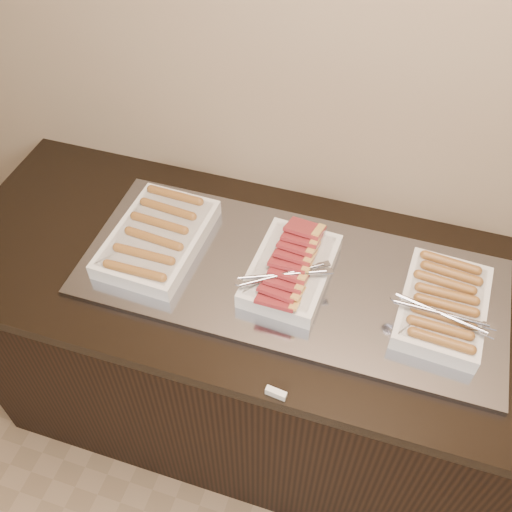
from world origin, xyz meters
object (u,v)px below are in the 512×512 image
at_px(dish_left, 158,237).
at_px(dish_center, 290,269).
at_px(counter, 283,361).
at_px(warming_tray, 290,278).
at_px(dish_right, 443,306).

relative_size(dish_left, dish_center, 1.13).
relative_size(counter, dish_left, 5.36).
distance_m(warming_tray, dish_left, 0.41).
distance_m(counter, dish_right, 0.66).
xyz_separation_m(warming_tray, dish_right, (0.42, -0.00, 0.04)).
bearing_deg(warming_tray, dish_left, 180.00).
xyz_separation_m(dish_left, dish_center, (0.41, -0.00, 0.01)).
xyz_separation_m(warming_tray, dish_left, (-0.41, 0.00, 0.04)).
bearing_deg(counter, dish_center, -60.19).
relative_size(dish_center, dish_right, 1.00).
relative_size(counter, warming_tray, 1.72).
bearing_deg(counter, dish_left, 180.00).
height_order(counter, dish_right, dish_right).
height_order(dish_left, dish_right, dish_right).
xyz_separation_m(dish_left, dish_right, (0.83, -0.00, 0.00)).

